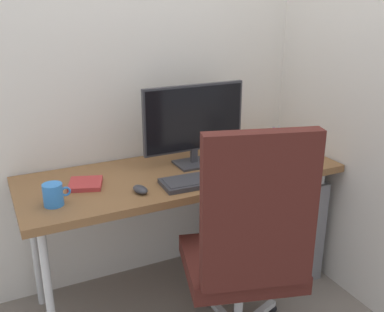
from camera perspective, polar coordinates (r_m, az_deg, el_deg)
ground_plane at (r=2.78m, az=-1.21°, el=-16.37°), size 8.00×8.00×0.00m
wall_back at (r=2.57m, az=-4.73°, el=14.39°), size 2.77×0.04×2.80m
wall_side_right at (r=2.62m, az=18.29°, el=13.60°), size 0.04×1.70×2.80m
desk at (r=2.43m, az=-1.32°, el=-3.07°), size 1.69×0.63×0.75m
office_chair at (r=2.01m, az=7.09°, el=-11.11°), size 0.63×0.64×1.16m
filing_cabinet at (r=2.84m, az=10.32°, el=-8.39°), size 0.41×0.46×0.62m
monitor at (r=2.44m, az=0.26°, el=4.38°), size 0.58×0.17×0.44m
keyboard at (r=2.26m, az=1.12°, el=-3.06°), size 0.41×0.19×0.03m
mouse at (r=2.16m, az=-6.52°, el=-4.20°), size 0.08×0.11×0.03m
pen_holder at (r=2.72m, az=10.33°, el=1.38°), size 0.09×0.09×0.17m
notebook at (r=2.29m, az=-13.25°, el=-3.43°), size 0.20×0.20×0.02m
coffee_mug at (r=2.11m, az=-17.05°, el=-4.67°), size 0.12×0.09×0.10m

